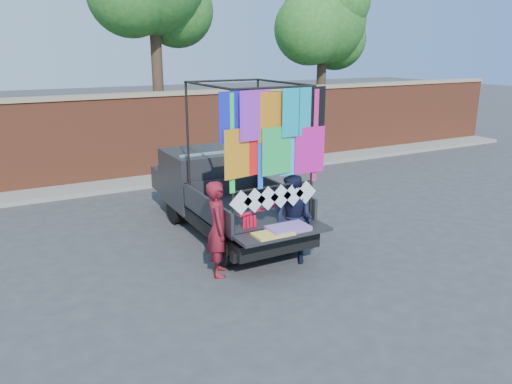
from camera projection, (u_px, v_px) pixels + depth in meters
name	position (u px, v px, depth m)	size (l,w,h in m)	color
ground	(247.00, 258.00, 9.64)	(90.00, 90.00, 0.00)	#38383A
brick_wall	(141.00, 135.00, 15.18)	(30.00, 0.45, 2.61)	brown
curb	(150.00, 181.00, 14.94)	(30.00, 1.20, 0.12)	gray
tree_right	(325.00, 24.00, 18.61)	(4.20, 3.30, 6.62)	#38281C
pickup_truck	(216.00, 190.00, 11.15)	(2.08, 5.22, 3.28)	black
woman	(218.00, 229.00, 8.71)	(0.63, 0.41, 1.72)	maroon
man	(294.00, 219.00, 9.26)	(0.81, 0.63, 1.67)	#141732
streamer_bundle	(253.00, 221.00, 8.91)	(0.85, 0.28, 0.60)	red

